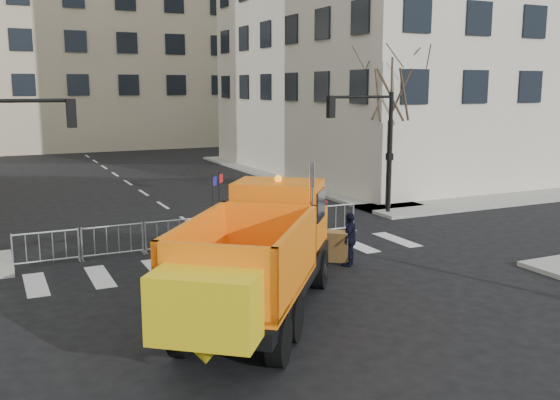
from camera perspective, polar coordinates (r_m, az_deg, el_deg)
name	(u,v)px	position (r m, az deg, el deg)	size (l,w,h in m)	color
ground	(327,312)	(16.07, 4.31, -10.15)	(120.00, 120.00, 0.00)	black
sidewalk_back	(215,237)	(23.49, -5.98, -3.39)	(64.00, 5.00, 0.15)	gray
building_far	(61,20)	(65.81, -19.36, 15.29)	(30.00, 18.00, 24.00)	#C0AD93
traffic_light_right	(390,154)	(27.81, 9.99, 4.13)	(0.18, 0.18, 5.40)	black
crowd_barriers	(203,232)	(22.32, -7.05, -2.89)	(12.60, 0.60, 1.10)	#9EA0A5
street_tree	(390,129)	(28.94, 10.05, 6.45)	(3.00, 3.00, 7.50)	#382B21
plow_truck	(259,254)	(14.98, -1.98, -4.94)	(8.01, 9.21, 3.76)	black
cop_a	(262,233)	(20.04, -1.64, -3.03)	(0.72, 0.48, 1.98)	black
cop_b	(313,238)	(19.85, 2.99, -3.52)	(0.85, 0.66, 1.75)	black
cop_c	(350,239)	(19.88, 6.41, -3.58)	(1.01, 0.42, 1.73)	black
newspaper_box	(320,214)	(24.52, 3.70, -1.28)	(0.45, 0.40, 1.10)	maroon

